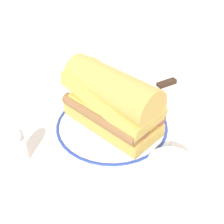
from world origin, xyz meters
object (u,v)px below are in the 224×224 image
at_px(sausage_sandwich, 112,99).
at_px(drinking_glass, 167,194).
at_px(plate, 112,126).
at_px(butter_knife, 157,87).
at_px(salt_shaker, 18,145).

relative_size(sausage_sandwich, drinking_glass, 1.95).
distance_m(plate, butter_knife, 0.20).
height_order(plate, sausage_sandwich, sausage_sandwich).
bearing_deg(plate, butter_knife, 74.31).
distance_m(plate, salt_shaker, 0.19).
height_order(plate, salt_shaker, salt_shaker).
relative_size(plate, sausage_sandwich, 1.13).
xyz_separation_m(plate, drinking_glass, (0.15, -0.16, 0.04)).
bearing_deg(plate, salt_shaker, -132.23).
distance_m(drinking_glass, butter_knife, 0.37).
xyz_separation_m(plate, butter_knife, (0.05, 0.19, -0.00)).
xyz_separation_m(sausage_sandwich, salt_shaker, (-0.13, -0.14, -0.04)).
bearing_deg(salt_shaker, sausage_sandwich, 47.77).
bearing_deg(plate, sausage_sandwich, -90.00).
height_order(plate, butter_knife, plate).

